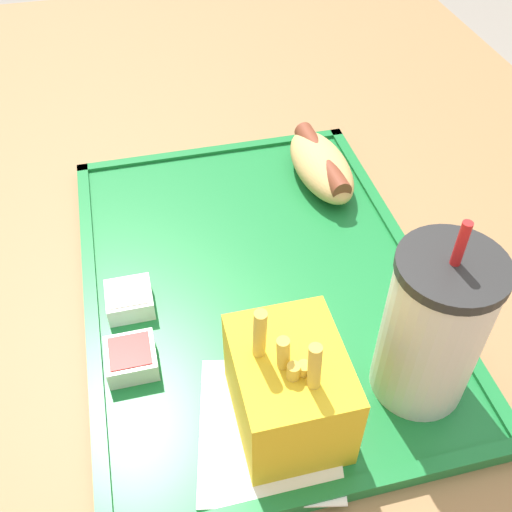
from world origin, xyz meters
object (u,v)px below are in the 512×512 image
hot_dog_far (321,165)px  sauce_cup_ketchup (131,358)px  fries_carton (289,389)px  sauce_cup_mayo (130,299)px  soda_cup (433,328)px

hot_dog_far → sauce_cup_ketchup: bearing=-48.5°
fries_carton → sauce_cup_ketchup: bearing=-124.6°
sauce_cup_mayo → sauce_cup_ketchup: same height
hot_dog_far → fries_carton: 0.30m
soda_cup → fries_carton: size_ratio=1.39×
hot_dog_far → sauce_cup_ketchup: hot_dog_far is taller
fries_carton → sauce_cup_ketchup: size_ratio=3.05×
soda_cup → sauce_cup_mayo: bearing=-121.8°
fries_carton → sauce_cup_ketchup: 0.14m
soda_cup → sauce_cup_ketchup: bearing=-107.5°
soda_cup → sauce_cup_ketchup: size_ratio=4.25×
hot_dog_far → fries_carton: size_ratio=1.06×
fries_carton → sauce_cup_ketchup: (-0.08, -0.11, -0.03)m
sauce_cup_mayo → soda_cup: bearing=58.2°
hot_dog_far → soda_cup: bearing=-1.4°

